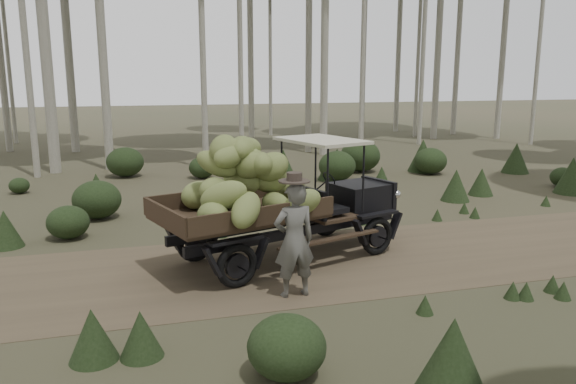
# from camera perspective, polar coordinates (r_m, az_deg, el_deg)

# --- Properties ---
(ground) EXTENTS (120.00, 120.00, 0.00)m
(ground) POSITION_cam_1_polar(r_m,az_deg,el_deg) (11.59, 11.07, -6.31)
(ground) COLOR #473D2B
(ground) RESTS_ON ground
(dirt_track) EXTENTS (70.00, 4.00, 0.01)m
(dirt_track) POSITION_cam_1_polar(r_m,az_deg,el_deg) (11.59, 11.07, -6.29)
(dirt_track) COLOR brown
(dirt_track) RESTS_ON ground
(banana_truck) EXTENTS (5.29, 3.36, 2.61)m
(banana_truck) POSITION_cam_1_polar(r_m,az_deg,el_deg) (10.45, -2.49, 0.33)
(banana_truck) COLOR black
(banana_truck) RESTS_ON ground
(farmer) EXTENTS (0.72, 0.54, 2.06)m
(farmer) POSITION_cam_1_polar(r_m,az_deg,el_deg) (9.06, 0.63, -4.78)
(farmer) COLOR #57554F
(farmer) RESTS_ON ground
(undergrowth) EXTENTS (21.72, 24.96, 1.25)m
(undergrowth) POSITION_cam_1_polar(r_m,az_deg,el_deg) (12.69, 8.82, -2.27)
(undergrowth) COLOR #233319
(undergrowth) RESTS_ON ground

